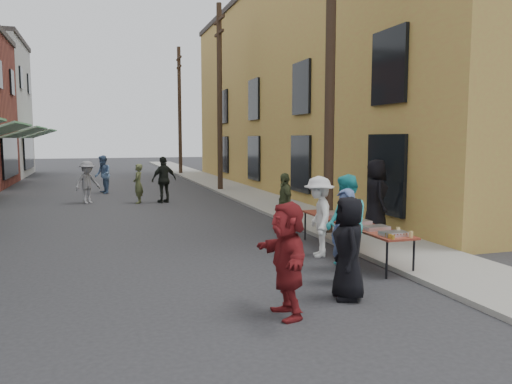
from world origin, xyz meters
TOP-DOWN VIEW (x-y plane):
  - ground at (0.00, 0.00)m, footprint 120.00×120.00m
  - sidewalk at (5.00, 15.00)m, footprint 2.20×60.00m
  - building_ochre at (11.10, 14.00)m, footprint 10.00×28.00m
  - utility_pole_near at (4.30, 3.00)m, footprint 0.26×0.26m
  - utility_pole_mid at (4.30, 15.00)m, footprint 0.26×0.26m
  - utility_pole_far at (4.30, 27.00)m, footprint 0.26×0.26m
  - serving_table at (3.80, 0.81)m, footprint 0.70×4.00m
  - catering_tray_sausage at (3.80, -0.84)m, footprint 0.50×0.33m
  - catering_tray_foil_b at (3.80, -0.19)m, footprint 0.50×0.33m
  - catering_tray_buns at (3.80, 0.51)m, footprint 0.50×0.33m
  - catering_tray_foil_d at (3.80, 1.21)m, footprint 0.50×0.33m
  - catering_tray_buns_end at (3.80, 1.91)m, footprint 0.50×0.33m
  - condiment_jar_a at (3.58, -1.14)m, footprint 0.07×0.07m
  - condiment_jar_b at (3.58, -1.04)m, footprint 0.07×0.07m
  - condiment_jar_c at (3.58, -0.94)m, footprint 0.07×0.07m
  - cup_stack at (4.00, -1.09)m, footprint 0.08×0.08m
  - guest_front_a at (2.28, -1.88)m, footprint 0.72×0.92m
  - guest_front_b at (2.60, -1.12)m, footprint 0.51×0.69m
  - guest_front_c at (3.05, -0.35)m, footprint 0.84×1.02m
  - guest_front_d at (3.07, 0.94)m, footprint 0.95×1.28m
  - guest_front_e at (3.40, 3.86)m, footprint 0.48×0.99m
  - guest_queue_back at (1.05, -2.31)m, footprint 0.54×1.58m
  - server at (5.44, 2.51)m, footprint 0.83×1.07m
  - passerby_left at (-1.88, 11.95)m, footprint 1.26×1.13m
  - passerby_mid at (1.06, 11.23)m, footprint 1.18×0.85m
  - passerby_right at (0.05, 11.35)m, footprint 0.49×0.64m
  - passerby_far at (-1.23, 15.47)m, footprint 0.85×1.00m

SIDE VIEW (x-z plane):
  - ground at x=0.00m, z-range 0.00..0.00m
  - sidewalk at x=5.00m, z-range 0.00..0.10m
  - serving_table at x=3.80m, z-range 0.34..1.09m
  - passerby_right at x=0.05m, z-range 0.00..1.58m
  - catering_tray_sausage at x=3.80m, z-range 0.75..0.83m
  - catering_tray_foil_b at x=3.80m, z-range 0.75..0.83m
  - catering_tray_buns at x=3.80m, z-range 0.75..0.83m
  - catering_tray_foil_d at x=3.80m, z-range 0.75..0.83m
  - catering_tray_buns_end at x=3.80m, z-range 0.75..0.83m
  - condiment_jar_a at x=3.58m, z-range 0.75..0.83m
  - condiment_jar_b at x=3.58m, z-range 0.75..0.83m
  - condiment_jar_c at x=3.58m, z-range 0.75..0.83m
  - cup_stack at x=4.00m, z-range 0.75..0.87m
  - guest_front_e at x=3.40m, z-range 0.00..1.64m
  - guest_front_a at x=2.28m, z-range 0.00..1.67m
  - guest_queue_back at x=1.05m, z-range 0.00..1.69m
  - passerby_left at x=-1.88m, z-range 0.00..1.69m
  - guest_front_b at x=2.60m, z-range 0.00..1.71m
  - guest_front_d at x=3.07m, z-range 0.00..1.77m
  - passerby_far at x=-1.23m, z-range 0.00..1.80m
  - passerby_mid at x=1.06m, z-range 0.00..1.87m
  - guest_front_c at x=3.05m, z-range 0.00..1.90m
  - server at x=5.44m, z-range 0.10..2.04m
  - utility_pole_near at x=4.30m, z-range 0.00..9.00m
  - utility_pole_mid at x=4.30m, z-range 0.00..9.00m
  - utility_pole_far at x=4.30m, z-range 0.00..9.00m
  - building_ochre at x=11.10m, z-range 0.00..10.00m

